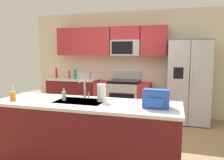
# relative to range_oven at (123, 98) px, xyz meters

# --- Properties ---
(ground_plane) EXTENTS (9.00, 9.00, 0.00)m
(ground_plane) POSITION_rel_range_oven_xyz_m (0.07, -1.80, -0.44)
(ground_plane) COLOR #997A56
(ground_plane) RESTS_ON ground
(kitchen_wall_unit) EXTENTS (5.20, 0.43, 2.60)m
(kitchen_wall_unit) POSITION_rel_range_oven_xyz_m (-0.07, 0.28, 1.03)
(kitchen_wall_unit) COLOR beige
(kitchen_wall_unit) RESTS_ON ground
(back_counter) EXTENTS (1.31, 0.63, 0.90)m
(back_counter) POSITION_rel_range_oven_xyz_m (-1.34, -0.00, 0.01)
(back_counter) COLOR maroon
(back_counter) RESTS_ON ground
(range_oven) EXTENTS (1.36, 0.61, 1.10)m
(range_oven) POSITION_rel_range_oven_xyz_m (0.00, 0.00, 0.00)
(range_oven) COLOR #B7BABF
(range_oven) RESTS_ON ground
(refrigerator) EXTENTS (0.90, 0.76, 1.85)m
(refrigerator) POSITION_rel_range_oven_xyz_m (1.52, -0.07, 0.48)
(refrigerator) COLOR #4C4F54
(refrigerator) RESTS_ON ground
(island_counter) EXTENTS (2.57, 0.81, 0.90)m
(island_counter) POSITION_rel_range_oven_xyz_m (0.06, -2.50, 0.01)
(island_counter) COLOR maroon
(island_counter) RESTS_ON ground
(toaster) EXTENTS (0.28, 0.16, 0.18)m
(toaster) POSITION_rel_range_oven_xyz_m (-0.98, -0.05, 0.55)
(toaster) COLOR #B7BABF
(toaster) RESTS_ON back_counter
(pepper_mill) EXTENTS (0.05, 0.05, 0.20)m
(pepper_mill) POSITION_rel_range_oven_xyz_m (-1.45, -0.00, 0.56)
(pepper_mill) COLOR #B2332D
(pepper_mill) RESTS_ON back_counter
(bottle_teal) EXTENTS (0.07, 0.07, 0.23)m
(bottle_teal) POSITION_rel_range_oven_xyz_m (-1.26, -0.05, 0.57)
(bottle_teal) COLOR teal
(bottle_teal) RESTS_ON back_counter
(bottle_red) EXTENTS (0.06, 0.06, 0.26)m
(bottle_red) POSITION_rel_range_oven_xyz_m (-1.80, -0.06, 0.59)
(bottle_red) COLOR red
(bottle_red) RESTS_ON back_counter
(sink_faucet) EXTENTS (0.08, 0.21, 0.28)m
(sink_faucet) POSITION_rel_range_oven_xyz_m (-0.03, -2.31, 0.62)
(sink_faucet) COLOR #B7BABF
(sink_faucet) RESTS_ON island_counter
(drink_cup_orange) EXTENTS (0.08, 0.08, 0.24)m
(drink_cup_orange) POSITION_rel_range_oven_xyz_m (-0.98, -2.66, 0.52)
(drink_cup_orange) COLOR orange
(drink_cup_orange) RESTS_ON island_counter
(soap_dispenser) EXTENTS (0.06, 0.06, 0.17)m
(soap_dispenser) POSITION_rel_range_oven_xyz_m (-0.27, -2.48, 0.53)
(soap_dispenser) COLOR #A5D8B2
(soap_dispenser) RESTS_ON island_counter
(paper_towel_roll) EXTENTS (0.12, 0.12, 0.24)m
(paper_towel_roll) POSITION_rel_range_oven_xyz_m (0.26, -2.39, 0.58)
(paper_towel_roll) COLOR white
(paper_towel_roll) RESTS_ON island_counter
(backpack) EXTENTS (0.32, 0.22, 0.23)m
(backpack) POSITION_rel_range_oven_xyz_m (1.02, -2.53, 0.57)
(backpack) COLOR blue
(backpack) RESTS_ON island_counter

